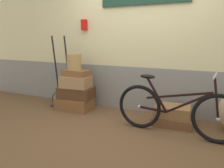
# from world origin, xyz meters

# --- Properties ---
(ground) EXTENTS (9.49, 5.20, 0.06)m
(ground) POSITION_xyz_m (0.00, 0.00, -0.03)
(ground) COLOR brown
(station_building) EXTENTS (7.49, 0.74, 2.72)m
(station_building) POSITION_xyz_m (0.01, 0.85, 1.36)
(station_building) COLOR gray
(station_building) RESTS_ON ground
(suitcase_0) EXTENTS (0.67, 0.45, 0.21)m
(suitcase_0) POSITION_xyz_m (-1.11, 0.34, 0.11)
(suitcase_0) COLOR brown
(suitcase_0) RESTS_ON ground
(suitcase_1) EXTENTS (0.67, 0.46, 0.21)m
(suitcase_1) POSITION_xyz_m (-1.08, 0.37, 0.32)
(suitcase_1) COLOR #4C2D19
(suitcase_1) RESTS_ON suitcase_0
(suitcase_2) EXTENTS (0.55, 0.41, 0.21)m
(suitcase_2) POSITION_xyz_m (-1.07, 0.35, 0.53)
(suitcase_2) COLOR #9E754C
(suitcase_2) RESTS_ON suitcase_1
(suitcase_3) EXTENTS (0.50, 0.32, 0.11)m
(suitcase_3) POSITION_xyz_m (-1.08, 0.37, 0.69)
(suitcase_3) COLOR brown
(suitcase_3) RESTS_ON suitcase_2
(suitcase_4) EXTENTS (0.62, 0.48, 0.13)m
(suitcase_4) POSITION_xyz_m (0.71, 0.36, 0.06)
(suitcase_4) COLOR brown
(suitcase_4) RESTS_ON ground
(suitcase_5) EXTENTS (0.55, 0.42, 0.17)m
(suitcase_5) POSITION_xyz_m (0.70, 0.37, 0.21)
(suitcase_5) COLOR olive
(suitcase_5) RESTS_ON suitcase_4
(wicker_basket) EXTENTS (0.26, 0.26, 0.29)m
(wicker_basket) POSITION_xyz_m (-1.10, 0.36, 0.89)
(wicker_basket) COLOR #A8844C
(wicker_basket) RESTS_ON suitcase_3
(luggage_trolley) EXTENTS (0.37, 0.34, 1.37)m
(luggage_trolley) POSITION_xyz_m (-1.49, 0.47, 0.36)
(luggage_trolley) COLOR black
(luggage_trolley) RESTS_ON ground
(bicycle) EXTENTS (1.72, 0.46, 0.88)m
(bicycle) POSITION_xyz_m (0.80, -0.01, 0.35)
(bicycle) COLOR black
(bicycle) RESTS_ON ground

